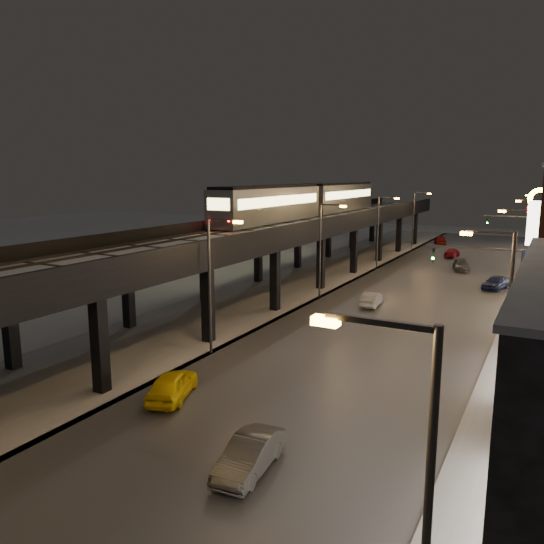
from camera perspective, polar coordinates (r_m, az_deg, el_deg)
The scene contains 27 objects.
ground at distance 26.41m, azimuth -22.24°, elevation -16.57°, with size 220.00×220.00×0.00m, color silver.
road_surface at distance 52.09m, azimuth 15.19°, elevation -2.79°, with size 17.00×120.00×0.06m, color #46474D.
sidewalk_right at distance 50.88m, azimuth 26.23°, elevation -3.79°, with size 4.00×120.00×0.14m, color #9FA1A8.
under_viaduct_pavement at distance 56.56m, azimuth 1.77°, elevation -1.39°, with size 11.00×120.00×0.06m, color #9FA1A8.
elevated_viaduct at distance 52.89m, azimuth 0.27°, elevation 3.92°, with size 9.00×100.00×6.30m.
viaduct_trackbed at distance 52.92m, azimuth 0.33°, elevation 4.76°, with size 8.40×100.00×0.32m.
viaduct_parapet_streetside at distance 51.01m, azimuth 4.69°, elevation 5.04°, with size 0.30×100.00×1.10m, color black.
viaduct_parapet_far at distance 55.07m, azimuth -3.66°, elevation 5.45°, with size 0.30×100.00×1.10m, color black.
streetlight_right_0 at distance 11.67m, azimuth 15.00°, elevation -23.41°, with size 2.56×0.28×9.00m.
streetlight_left_1 at distance 34.14m, azimuth -6.37°, elevation -0.44°, with size 2.57×0.28×9.00m.
streetlight_right_1 at distance 28.33m, azimuth 23.58°, elevation -3.53°, with size 2.56×0.28×9.00m.
streetlight_left_2 at distance 49.80m, azimuth 5.49°, elevation 3.02°, with size 2.57×0.28×9.00m.
streetlight_right_2 at distance 46.02m, azimuth 25.57°, elevation 1.42°, with size 2.56×0.28×9.00m.
streetlight_left_3 at distance 66.65m, azimuth 11.55°, elevation 4.74°, with size 2.57×0.28×9.00m.
streetlight_right_3 at distance 63.88m, azimuth 26.45°, elevation 3.62°, with size 2.56×0.28×9.00m.
streetlight_left_4 at distance 83.99m, azimuth 15.15°, elevation 5.74°, with size 2.57×0.28×9.00m.
streetlight_right_4 at distance 81.80m, azimuth 26.95°, elevation 4.85°, with size 2.56×0.28×9.00m.
traffic_light_rig_a at distance 37.33m, azimuth 23.36°, elevation -1.46°, with size 6.10×0.34×7.00m.
traffic_light_rig_b at distance 66.97m, azimuth 25.74°, elevation 3.31°, with size 6.10×0.34×7.00m.
subway_train at distance 66.02m, azimuth 4.00°, elevation 7.76°, with size 3.25×39.88×3.89m.
car_taxi at distance 28.90m, azimuth -10.66°, elevation -11.92°, with size 1.75×4.34×1.48m, color yellow.
car_near_white at distance 48.16m, azimuth 10.67°, elevation -2.95°, with size 1.32×3.80×1.25m, color silver.
car_mid_dark at distance 79.48m, azimuth 18.79°, elevation 1.94°, with size 1.72×4.24×1.23m, color maroon.
car_far_white at distance 92.88m, azimuth 17.65°, elevation 3.26°, with size 1.81×4.51×1.54m, color #680D07.
car_onc_silver at distance 22.21m, azimuth -2.44°, elevation -19.15°, with size 1.47×4.21×1.39m, color #4F5051.
car_onc_white at distance 68.78m, azimuth 19.68°, elevation 0.64°, with size 1.77×4.35×1.26m, color #494A4A.
car_onc_red at distance 58.80m, azimuth 22.91°, elevation -1.10°, with size 1.64×4.07×1.39m, color #151B3E.
Camera 1 is at (18.71, -14.52, 11.68)m, focal length 35.00 mm.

